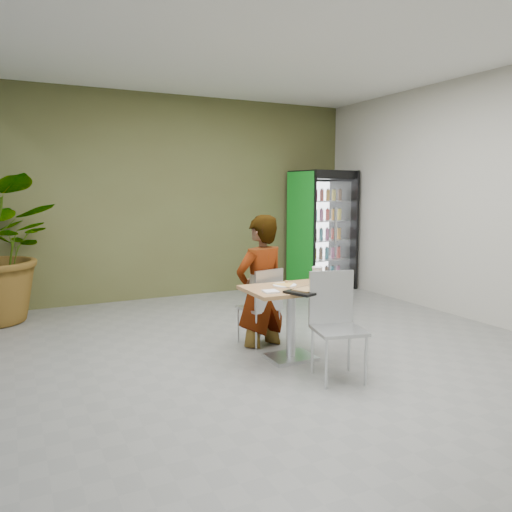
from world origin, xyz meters
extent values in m
plane|color=slate|center=(0.00, 0.00, 0.00)|extent=(7.00, 7.00, 0.00)
cube|color=#9D6D43|center=(0.04, 0.01, 0.73)|extent=(0.94, 0.67, 0.04)
cylinder|color=silver|center=(0.04, 0.01, 0.36)|extent=(0.09, 0.09, 0.71)
cube|color=silver|center=(0.04, 0.01, 0.02)|extent=(0.47, 0.38, 0.04)
cube|color=silver|center=(-0.01, 0.64, 0.41)|extent=(0.45, 0.45, 0.03)
cube|color=silver|center=(0.03, 0.46, 0.64)|extent=(0.38, 0.11, 0.46)
cylinder|color=silver|center=(0.11, 0.83, 0.20)|extent=(0.02, 0.02, 0.41)
cylinder|color=silver|center=(-0.21, 0.76, 0.20)|extent=(0.02, 0.02, 0.41)
cylinder|color=silver|center=(0.18, 0.51, 0.20)|extent=(0.02, 0.02, 0.41)
cylinder|color=silver|center=(-0.14, 0.44, 0.20)|extent=(0.02, 0.02, 0.41)
cube|color=silver|center=(0.15, -0.66, 0.46)|extent=(0.52, 0.52, 0.03)
cube|color=silver|center=(0.20, -0.46, 0.72)|extent=(0.43, 0.13, 0.51)
cylinder|color=silver|center=(-0.07, -0.79, 0.23)|extent=(0.02, 0.02, 0.46)
cylinder|color=silver|center=(0.29, -0.88, 0.23)|extent=(0.02, 0.02, 0.46)
cylinder|color=silver|center=(0.01, -0.43, 0.23)|extent=(0.02, 0.02, 0.46)
cylinder|color=silver|center=(0.37, -0.52, 0.23)|extent=(0.02, 0.02, 0.46)
imported|color=black|center=(-0.01, 0.59, 0.58)|extent=(0.72, 0.54, 1.75)
cylinder|color=white|center=(0.02, 0.11, 0.76)|extent=(0.24, 0.24, 0.01)
cylinder|color=white|center=(0.34, -0.01, 0.84)|extent=(0.10, 0.10, 0.18)
cylinder|color=#B70F0B|center=(0.34, -0.01, 0.83)|extent=(0.10, 0.10, 0.10)
cylinder|color=white|center=(0.34, -0.01, 0.93)|extent=(0.11, 0.11, 0.01)
cube|color=white|center=(-0.27, -0.13, 0.76)|extent=(0.15, 0.15, 0.02)
cube|color=black|center=(0.06, -0.28, 0.76)|extent=(0.48, 0.42, 0.02)
cube|color=black|center=(2.42, 3.01, 1.02)|extent=(1.01, 0.83, 2.05)
cube|color=#179524|center=(1.96, 3.01, 1.02)|extent=(0.11, 0.70, 2.01)
cube|color=white|center=(2.42, 2.66, 1.04)|extent=(0.73, 0.11, 1.64)
camera|label=1|loc=(-2.46, -4.24, 1.72)|focal=35.00mm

